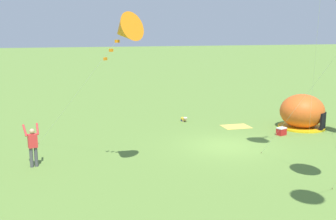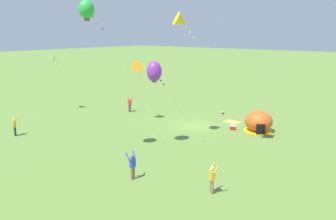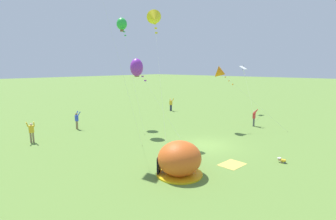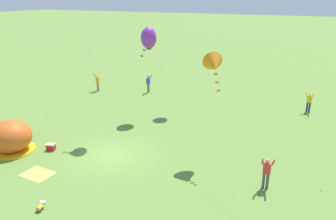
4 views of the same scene
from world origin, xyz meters
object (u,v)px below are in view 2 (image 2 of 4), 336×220
(person_flying_kite, at_px, (132,165))
(kite_yellow, at_px, (181,21))
(popup_tent, at_px, (259,122))
(kite_purple, at_px, (154,72))
(cooler_box, at_px, (233,128))
(toddler_crawling, at_px, (223,113))
(person_far_back, at_px, (212,178))
(person_arms_raised, at_px, (15,126))
(person_strolling, at_px, (130,104))
(kite_green, at_px, (86,9))
(kite_orange, at_px, (138,68))
(kite_white, at_px, (56,61))

(person_flying_kite, relative_size, kite_yellow, 0.17)
(popup_tent, bearing_deg, kite_purple, 61.35)
(cooler_box, bearing_deg, kite_purple, 70.45)
(cooler_box, distance_m, toddler_crawling, 6.46)
(person_far_back, xyz_separation_m, person_arms_raised, (20.47, 1.85, 0.00))
(popup_tent, height_order, kite_purple, kite_purple)
(popup_tent, relative_size, toddler_crawling, 5.08)
(person_strolling, height_order, person_far_back, same)
(popup_tent, xyz_separation_m, person_far_back, (-3.12, 13.87, 0.00))
(person_far_back, relative_size, kite_green, 0.16)
(cooler_box, xyz_separation_m, person_flying_kite, (-0.19, 14.39, 0.78))
(kite_yellow, bearing_deg, kite_purple, 79.99)
(person_arms_raised, bearing_deg, person_far_back, -174.85)
(kite_green, bearing_deg, kite_orange, -65.25)
(person_far_back, distance_m, kite_orange, 18.55)
(toddler_crawling, distance_m, kite_purple, 14.91)
(cooler_box, xyz_separation_m, person_strolling, (13.49, 1.09, 0.78))
(cooler_box, bearing_deg, person_arms_raised, 44.02)
(cooler_box, xyz_separation_m, kite_purple, (3.00, 8.46, 6.19))
(person_arms_raised, bearing_deg, kite_green, -172.07)
(person_flying_kite, bearing_deg, kite_yellow, -73.28)
(person_arms_raised, bearing_deg, toddler_crawling, -119.46)
(popup_tent, height_order, person_flying_kite, popup_tent)
(popup_tent, distance_m, kite_green, 19.07)
(cooler_box, relative_size, toddler_crawling, 1.11)
(person_far_back, xyz_separation_m, kite_yellow, (7.81, -7.27, 9.48))
(person_arms_raised, xyz_separation_m, kite_purple, (-12.13, -6.17, 5.41))
(person_arms_raised, distance_m, kite_green, 14.27)
(kite_white, bearing_deg, person_strolling, -145.53)
(person_arms_raised, xyz_separation_m, kite_white, (5.67, -8.52, 5.15))
(kite_yellow, bearing_deg, kite_white, 1.88)
(toddler_crawling, distance_m, person_far_back, 20.15)
(toddler_crawling, distance_m, kite_orange, 11.61)
(kite_yellow, bearing_deg, popup_tent, -125.44)
(kite_green, bearing_deg, kite_yellow, -109.41)
(cooler_box, height_order, kite_orange, kite_orange)
(kite_orange, bearing_deg, cooler_box, -161.68)
(kite_yellow, distance_m, kite_white, 18.84)
(person_far_back, relative_size, kite_yellow, 0.17)
(cooler_box, xyz_separation_m, kite_orange, (9.82, 3.25, 5.64))
(kite_yellow, height_order, kite_green, kite_green)
(person_far_back, bearing_deg, kite_orange, -32.19)
(kite_purple, xyz_separation_m, kite_orange, (6.81, -5.21, -0.55))
(kite_yellow, bearing_deg, person_arms_raised, 35.78)
(kite_purple, bearing_deg, kite_orange, -37.39)
(person_arms_raised, bearing_deg, person_strolling, -96.93)
(person_flying_kite, height_order, kite_white, kite_white)
(cooler_box, bearing_deg, person_far_back, 112.64)
(person_arms_raised, height_order, kite_orange, kite_orange)
(toddler_crawling, xyz_separation_m, person_strolling, (9.47, 6.14, 0.82))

